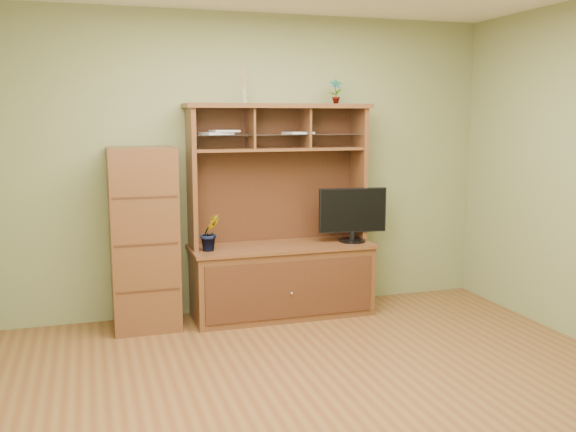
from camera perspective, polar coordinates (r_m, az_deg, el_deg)
name	(u,v)px	position (r m, az deg, el deg)	size (l,w,h in m)	color
room	(336,188)	(4.00, 4.25, 2.51)	(4.54, 4.04, 2.74)	brown
media_hutch	(281,258)	(5.80, -0.63, -3.76)	(1.66, 0.61, 1.90)	#492815
monitor	(353,214)	(5.88, 5.77, 0.22)	(0.63, 0.24, 0.50)	black
orchid_plant	(210,233)	(5.51, -6.94, -1.47)	(0.17, 0.14, 0.32)	#28521C
top_plant	(336,91)	(5.92, 4.26, 10.99)	(0.12, 0.08, 0.22)	#345D20
reed_diffuser	(244,89)	(5.66, -3.93, 11.16)	(0.06, 0.06, 0.30)	silver
magazines	(246,132)	(5.66, -3.74, 7.42)	(1.03, 0.25, 0.04)	#B7B7BC
side_cabinet	(144,239)	(5.54, -12.69, -1.99)	(0.55, 0.50, 1.54)	#492815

